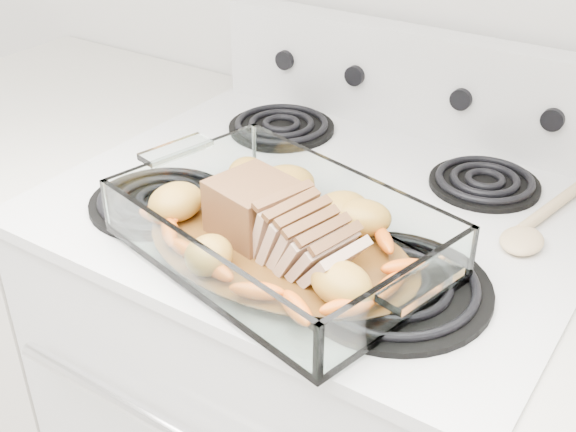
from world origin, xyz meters
The scene contains 6 objects.
electric_range centered at (0.00, 1.66, 0.48)m, with size 0.78×0.70×1.12m.
counter_left centered at (-0.67, 1.66, 0.47)m, with size 0.58×0.68×0.93m.
baking_dish centered at (0.04, 1.47, 0.96)m, with size 0.41×0.27×0.08m.
pork_roast centered at (0.02, 1.47, 0.99)m, with size 0.22×0.10×0.08m.
roast_vegetables centered at (0.03, 1.51, 0.97)m, with size 0.39×0.21×0.05m.
wooden_spoon centered at (0.30, 1.73, 0.95)m, with size 0.07×0.27×0.02m.
Camera 1 is at (0.48, 0.83, 1.48)m, focal length 45.00 mm.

